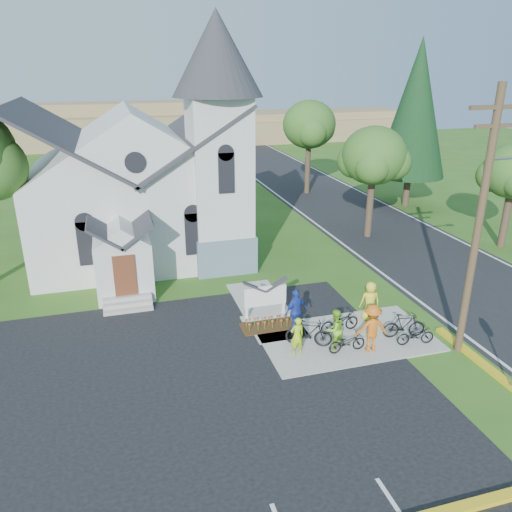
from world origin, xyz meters
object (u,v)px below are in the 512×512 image
object	(u,v)px
cyclist_4	(370,301)
bike_3	(404,325)
bike_0	(347,342)
bike_1	(309,333)
cyclist_0	(297,336)
bike_2	(340,322)
bike_4	(415,335)
utility_pole	(481,218)
cyclist_2	(296,311)
church_sign	(265,296)
cyclist_3	(372,328)
cyclist_1	(335,329)

from	to	relation	value
cyclist_4	bike_3	bearing A→B (deg)	118.52
bike_0	bike_1	world-z (taller)	bike_1
cyclist_0	bike_0	distance (m)	2.00
bike_2	bike_3	world-z (taller)	bike_3
bike_1	bike_4	bearing A→B (deg)	-79.91
utility_pole	bike_1	distance (m)	7.63
bike_0	cyclist_2	world-z (taller)	cyclist_2
cyclist_2	bike_4	size ratio (longest dim) A/B	1.24
church_sign	cyclist_3	bearing A→B (deg)	-50.36
utility_pole	cyclist_4	size ratio (longest dim) A/B	5.61
cyclist_3	bike_3	distance (m)	1.90
cyclist_3	cyclist_4	size ratio (longest dim) A/B	1.09
bike_1	cyclist_4	xyz separation A→B (m)	(3.34, 1.29, 0.33)
bike_0	bike_2	size ratio (longest dim) A/B	0.87
bike_3	cyclist_2	bearing A→B (deg)	78.18
bike_1	cyclist_0	bearing A→B (deg)	147.18
utility_pole	cyclist_2	world-z (taller)	utility_pole
cyclist_3	cyclist_2	bearing A→B (deg)	-35.83
church_sign	cyclist_2	bearing A→B (deg)	-63.37
cyclist_0	cyclist_2	world-z (taller)	cyclist_2
church_sign	utility_pole	distance (m)	9.18
church_sign	cyclist_4	xyz separation A→B (m)	(4.28, -1.54, -0.09)
cyclist_3	bike_4	bearing A→B (deg)	-176.63
utility_pole	cyclist_3	distance (m)	5.64
cyclist_0	cyclist_3	distance (m)	2.91
cyclist_3	bike_3	size ratio (longest dim) A/B	1.10
bike_3	bike_4	size ratio (longest dim) A/B	1.15
bike_0	cyclist_2	distance (m)	2.50
cyclist_1	cyclist_3	bearing A→B (deg)	140.44
bike_0	cyclist_2	bearing A→B (deg)	32.81
cyclist_3	utility_pole	bearing A→B (deg)	172.10
cyclist_1	bike_2	xyz separation A→B (m)	(0.74, 1.11, -0.36)
bike_1	bike_3	distance (m)	4.01
cyclist_1	cyclist_2	bearing A→B (deg)	-75.42
utility_pole	bike_2	world-z (taller)	utility_pole
utility_pole	cyclist_0	world-z (taller)	utility_pole
cyclist_2	cyclist_0	bearing A→B (deg)	50.48
bike_1	cyclist_4	size ratio (longest dim) A/B	1.04
bike_0	bike_4	xyz separation A→B (m)	(2.86, -0.26, 0.00)
cyclist_1	bike_2	world-z (taller)	cyclist_1
cyclist_1	bike_2	bearing A→B (deg)	-141.45
cyclist_3	cyclist_4	bearing A→B (deg)	-109.79
cyclist_1	utility_pole	bearing A→B (deg)	145.58
utility_pole	bike_1	size ratio (longest dim) A/B	5.38
bike_1	utility_pole	bearing A→B (deg)	-83.60
bike_3	bike_0	bearing A→B (deg)	107.65
bike_3	utility_pole	bearing A→B (deg)	-120.56
bike_2	utility_pole	bearing A→B (deg)	-128.66
cyclist_3	cyclist_4	xyz separation A→B (m)	(1.14, 2.25, -0.08)
cyclist_2	bike_2	size ratio (longest dim) A/B	1.09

